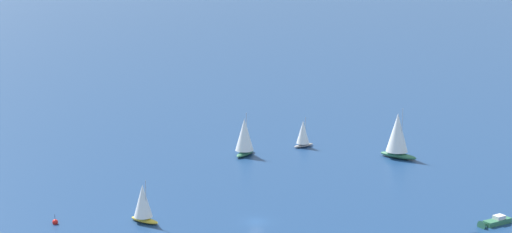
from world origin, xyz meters
The scene contains 7 objects.
ground_plane centered at (0.00, 0.00, 0.00)m, with size 2000.00×2000.00×0.00m, color navy.
motorboat_far_port centered at (-23.71, -38.38, 0.58)m, with size 2.21×7.49×2.16m.
sailboat_far_stbd centered at (10.26, 18.99, 3.86)m, with size 6.67×4.86×8.44m.
sailboat_inshore centered at (45.60, -22.12, 5.06)m, with size 6.93×8.45×11.08m.
sailboat_offshore centered at (46.08, -40.25, 3.74)m, with size 3.88×6.51×8.18m.
sailboat_ahead centered at (24.73, -54.90, 5.94)m, with size 10.41×7.22×13.01m.
marker_buoy centered at (17.48, 34.08, 0.39)m, with size 1.10×1.10×2.10m.
Camera 1 is at (-121.38, 67.87, 49.02)m, focal length 53.36 mm.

